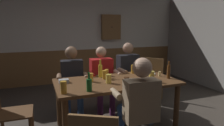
% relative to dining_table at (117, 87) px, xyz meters
% --- Properties ---
extents(back_wall_upper, '(5.96, 0.12, 1.60)m').
position_rel_dining_table_xyz_m(back_wall_upper, '(0.00, 2.88, 1.06)').
color(back_wall_upper, silver).
extents(back_wall_wainscot, '(5.96, 0.12, 0.91)m').
position_rel_dining_table_xyz_m(back_wall_wainscot, '(0.00, 2.88, -0.19)').
color(back_wall_wainscot, brown).
rests_on(back_wall_wainscot, ground_plane).
extents(dining_table, '(1.81, 0.92, 0.75)m').
position_rel_dining_table_xyz_m(dining_table, '(0.00, 0.00, 0.00)').
color(dining_table, brown).
rests_on(dining_table, ground_plane).
extents(person_0, '(0.55, 0.55, 1.22)m').
position_rel_dining_table_xyz_m(person_0, '(-0.55, 0.68, 0.02)').
color(person_0, black).
rests_on(person_0, ground_plane).
extents(person_1, '(0.56, 0.54, 1.19)m').
position_rel_dining_table_xyz_m(person_1, '(-0.00, 0.69, 0.01)').
color(person_1, '#AD1919').
rests_on(person_1, ground_plane).
extents(person_2, '(0.56, 0.55, 1.25)m').
position_rel_dining_table_xyz_m(person_2, '(0.55, 0.68, 0.03)').
color(person_2, black).
rests_on(person_2, ground_plane).
extents(person_3, '(0.55, 0.54, 1.21)m').
position_rel_dining_table_xyz_m(person_3, '(0.00, -0.68, 0.02)').
color(person_3, '#997F60').
rests_on(person_3, ground_plane).
extents(chair_empty_near_left, '(0.62, 0.62, 0.88)m').
position_rel_dining_table_xyz_m(chair_empty_near_left, '(1.17, 0.88, -0.17)').
color(chair_empty_near_left, brown).
rests_on(chair_empty_near_left, ground_plane).
extents(chair_empty_far_end, '(0.45, 0.45, 0.88)m').
position_rel_dining_table_xyz_m(chair_empty_far_end, '(-1.50, 0.03, -0.17)').
color(chair_empty_far_end, brown).
rests_on(chair_empty_far_end, ground_plane).
extents(table_candle, '(0.04, 0.04, 0.08)m').
position_rel_dining_table_xyz_m(table_candle, '(0.76, 0.00, 0.14)').
color(table_candle, '#F9E08C').
rests_on(table_candle, dining_table).
extents(condiment_caddy, '(0.14, 0.10, 0.05)m').
position_rel_dining_table_xyz_m(condiment_caddy, '(-0.76, 0.17, 0.13)').
color(condiment_caddy, '#B2B7BC').
rests_on(condiment_caddy, dining_table).
extents(plate_0, '(0.26, 0.26, 0.01)m').
position_rel_dining_table_xyz_m(plate_0, '(0.65, 0.20, 0.11)').
color(plate_0, white).
rests_on(plate_0, dining_table).
extents(bottle_0, '(0.06, 0.06, 0.28)m').
position_rel_dining_table_xyz_m(bottle_0, '(-0.16, 0.29, 0.21)').
color(bottle_0, gold).
rests_on(bottle_0, dining_table).
extents(bottle_1, '(0.05, 0.05, 0.27)m').
position_rel_dining_table_xyz_m(bottle_1, '(0.81, -0.17, 0.22)').
color(bottle_1, '#593314').
rests_on(bottle_1, dining_table).
extents(bottle_2, '(0.07, 0.07, 0.24)m').
position_rel_dining_table_xyz_m(bottle_2, '(-0.51, -0.34, 0.19)').
color(bottle_2, '#195923').
rests_on(bottle_2, dining_table).
extents(pint_glass_0, '(0.08, 0.08, 0.12)m').
position_rel_dining_table_xyz_m(pint_glass_0, '(0.03, -0.28, 0.16)').
color(pint_glass_0, '#4C2D19').
rests_on(pint_glass_0, dining_table).
extents(pint_glass_1, '(0.08, 0.08, 0.16)m').
position_rel_dining_table_xyz_m(pint_glass_1, '(0.45, -0.24, 0.18)').
color(pint_glass_1, '#E5C64C').
rests_on(pint_glass_1, dining_table).
extents(pint_glass_2, '(0.07, 0.07, 0.11)m').
position_rel_dining_table_xyz_m(pint_glass_2, '(-0.04, 0.34, 0.15)').
color(pint_glass_2, gold).
rests_on(pint_glass_2, dining_table).
extents(pint_glass_3, '(0.08, 0.08, 0.15)m').
position_rel_dining_table_xyz_m(pint_glass_3, '(-0.82, -0.32, 0.18)').
color(pint_glass_3, gold).
rests_on(pint_glass_3, dining_table).
extents(pint_glass_4, '(0.08, 0.08, 0.13)m').
position_rel_dining_table_xyz_m(pint_glass_4, '(-0.16, -0.08, 0.17)').
color(pint_glass_4, '#E5C64C').
rests_on(pint_glass_4, dining_table).
extents(pint_glass_5, '(0.07, 0.07, 0.15)m').
position_rel_dining_table_xyz_m(pint_glass_5, '(0.45, 0.34, 0.18)').
color(pint_glass_5, gold).
rests_on(pint_glass_5, dining_table).
extents(pint_glass_6, '(0.07, 0.07, 0.13)m').
position_rel_dining_table_xyz_m(pint_glass_6, '(-0.14, 0.16, 0.17)').
color(pint_glass_6, gold).
rests_on(pint_glass_6, dining_table).
extents(pint_glass_7, '(0.07, 0.07, 0.12)m').
position_rel_dining_table_xyz_m(pint_glass_7, '(-0.38, 0.09, 0.16)').
color(pint_glass_7, gold).
rests_on(pint_glass_7, dining_table).
extents(wall_dart_cabinet, '(0.56, 0.15, 0.70)m').
position_rel_dining_table_xyz_m(wall_dart_cabinet, '(0.94, 2.75, 0.88)').
color(wall_dart_cabinet, brown).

